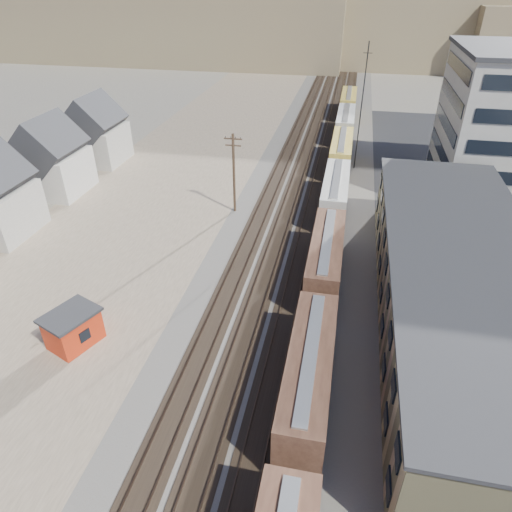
% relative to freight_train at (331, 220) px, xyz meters
% --- Properties ---
extents(ballast_bed, '(18.00, 200.00, 0.06)m').
position_rel_freight_train_xyz_m(ballast_bed, '(-3.80, 13.28, -2.76)').
color(ballast_bed, '#4C4742').
rests_on(ballast_bed, ground).
extents(dirt_yard, '(24.00, 180.00, 0.03)m').
position_rel_freight_train_xyz_m(dirt_yard, '(-23.80, 3.28, -2.78)').
color(dirt_yard, '#6B5D4A').
rests_on(dirt_yard, ground).
extents(asphalt_lot, '(26.00, 120.00, 0.04)m').
position_rel_freight_train_xyz_m(asphalt_lot, '(18.20, -1.72, -2.77)').
color(asphalt_lot, '#232326').
rests_on(asphalt_lot, ground).
extents(rail_tracks, '(11.40, 200.00, 0.24)m').
position_rel_freight_train_xyz_m(rail_tracks, '(-4.35, 13.28, -2.68)').
color(rail_tracks, black).
rests_on(rail_tracks, ground).
extents(freight_train, '(3.00, 119.74, 4.46)m').
position_rel_freight_train_xyz_m(freight_train, '(0.00, 0.00, 0.00)').
color(freight_train, black).
rests_on(freight_train, ground).
extents(warehouse, '(12.40, 40.40, 7.25)m').
position_rel_freight_train_xyz_m(warehouse, '(11.18, -11.72, 0.86)').
color(warehouse, tan).
rests_on(warehouse, ground).
extents(utility_pole_north, '(2.20, 0.32, 10.00)m').
position_rel_freight_train_xyz_m(utility_pole_north, '(-12.30, 5.28, 2.50)').
color(utility_pole_north, '#382619').
rests_on(utility_pole_north, ground).
extents(radio_mast, '(1.20, 0.16, 18.00)m').
position_rel_freight_train_xyz_m(radio_mast, '(2.20, 23.28, 6.33)').
color(radio_mast, black).
rests_on(radio_mast, ground).
extents(hills_north, '(265.00, 80.00, 32.00)m').
position_rel_freight_train_xyz_m(hills_north, '(-3.63, 131.20, 11.31)').
color(hills_north, brown).
rests_on(hills_north, ground).
extents(maintenance_shed, '(4.58, 5.10, 3.07)m').
position_rel_freight_train_xyz_m(maintenance_shed, '(-19.28, -20.84, -1.22)').
color(maintenance_shed, red).
rests_on(maintenance_shed, ground).
extents(parked_car_blue, '(5.99, 6.18, 1.64)m').
position_rel_freight_train_xyz_m(parked_car_blue, '(16.79, 3.10, -1.97)').
color(parked_car_blue, navy).
rests_on(parked_car_blue, ground).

